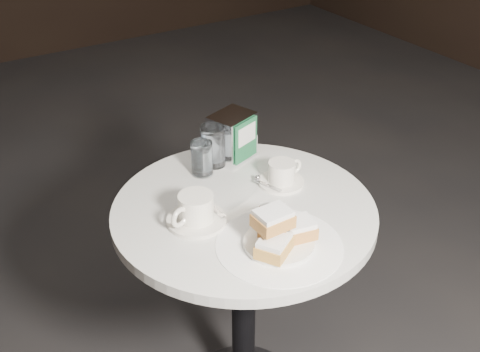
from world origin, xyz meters
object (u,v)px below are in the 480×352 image
cafe_table (244,265)px  napkin_dispenser (232,137)px  water_glass_right (214,146)px  coffee_cup_right (282,174)px  water_glass_left (202,159)px  coffee_cup_left (196,211)px  beignet_plate (279,232)px

cafe_table → napkin_dispenser: 0.37m
water_glass_right → coffee_cup_right: bearing=-61.5°
cafe_table → coffee_cup_right: 0.28m
water_glass_left → napkin_dispenser: size_ratio=0.68×
cafe_table → water_glass_left: (-0.01, 0.21, 0.25)m
coffee_cup_left → coffee_cup_right: 0.29m
coffee_cup_right → napkin_dispenser: 0.20m
beignet_plate → water_glass_left: beignet_plate is taller
water_glass_left → water_glass_right: size_ratio=0.82×
beignet_plate → coffee_cup_left: 0.23m
water_glass_left → water_glass_right: 0.06m
cafe_table → water_glass_right: bearing=79.0°
beignet_plate → coffee_cup_right: (0.17, 0.23, -0.01)m
coffee_cup_right → beignet_plate: bearing=-131.3°
cafe_table → napkin_dispenser: napkin_dispenser is taller
coffee_cup_left → water_glass_right: 0.30m
coffee_cup_right → cafe_table: bearing=-168.5°
coffee_cup_right → coffee_cup_left: bearing=-177.3°
beignet_plate → coffee_cup_left: size_ratio=1.07×
coffee_cup_right → napkin_dispenser: size_ratio=0.95×
coffee_cup_right → water_glass_right: water_glass_right is taller
water_glass_right → napkin_dispenser: 0.06m
coffee_cup_left → coffee_cup_right: coffee_cup_left is taller
coffee_cup_left → water_glass_left: (0.13, 0.20, 0.01)m
coffee_cup_left → water_glass_right: (0.19, 0.23, 0.02)m
beignet_plate → napkin_dispenser: 0.44m
coffee_cup_left → coffee_cup_right: (0.29, 0.04, -0.01)m
water_glass_left → coffee_cup_right: bearing=-45.5°
coffee_cup_left → water_glass_right: size_ratio=1.57×
coffee_cup_left → coffee_cup_right: bearing=-10.7°
beignet_plate → water_glass_right: 0.43m
water_glass_right → napkin_dispenser: (0.06, -0.00, 0.01)m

